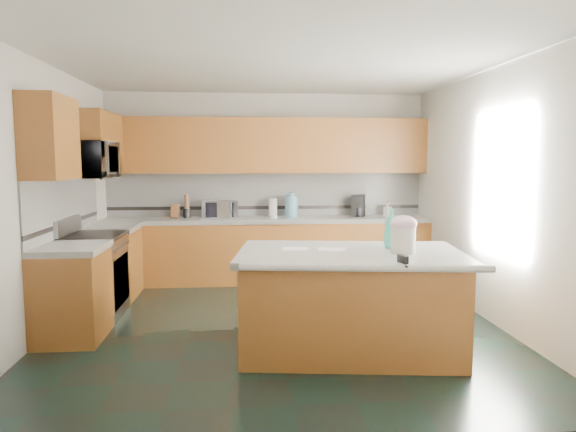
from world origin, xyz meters
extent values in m
plane|color=black|center=(0.00, 0.00, 0.00)|extent=(4.60, 4.60, 0.00)
plane|color=white|center=(0.00, 0.00, 2.70)|extent=(4.60, 4.60, 0.00)
cube|color=silver|center=(0.00, 2.32, 1.35)|extent=(4.60, 0.04, 2.70)
cube|color=silver|center=(0.00, -2.32, 1.35)|extent=(4.60, 0.04, 2.70)
cube|color=silver|center=(-2.32, 0.00, 1.35)|extent=(0.04, 4.60, 2.70)
cube|color=silver|center=(2.32, 0.00, 1.35)|extent=(0.04, 4.60, 2.70)
cube|color=brown|center=(0.00, 2.00, 0.43)|extent=(4.60, 0.60, 0.86)
cube|color=white|center=(0.00, 2.00, 0.89)|extent=(4.60, 0.64, 0.06)
cube|color=brown|center=(0.00, 2.13, 1.94)|extent=(4.60, 0.33, 0.78)
cube|color=silver|center=(0.00, 2.29, 1.24)|extent=(4.60, 0.02, 0.63)
cube|color=black|center=(0.00, 2.28, 1.04)|extent=(4.60, 0.01, 0.05)
cube|color=brown|center=(-2.00, 1.29, 0.43)|extent=(0.60, 0.82, 0.86)
cube|color=white|center=(-2.00, 1.29, 0.89)|extent=(0.64, 0.82, 0.06)
cube|color=brown|center=(-2.00, -0.24, 0.43)|extent=(0.60, 0.72, 0.86)
cube|color=white|center=(-2.00, -0.24, 0.89)|extent=(0.64, 0.72, 0.06)
cube|color=silver|center=(-2.29, 0.55, 1.24)|extent=(0.02, 2.30, 0.63)
cube|color=black|center=(-2.28, 0.55, 1.04)|extent=(0.01, 2.30, 0.05)
cube|color=brown|center=(-2.13, 1.42, 1.94)|extent=(0.33, 1.09, 0.78)
cube|color=brown|center=(-2.13, -0.24, 1.94)|extent=(0.33, 0.72, 0.78)
cube|color=#B7B7BC|center=(-2.00, 0.50, 0.44)|extent=(0.60, 0.76, 0.88)
cube|color=black|center=(-1.71, 0.50, 0.40)|extent=(0.02, 0.68, 0.55)
cube|color=black|center=(-2.00, 0.50, 0.90)|extent=(0.62, 0.78, 0.04)
cylinder|color=#B7B7BC|center=(-1.68, 0.50, 0.78)|extent=(0.02, 0.66, 0.02)
cube|color=#B7B7BC|center=(-2.26, 0.50, 1.02)|extent=(0.06, 0.76, 0.18)
imported|color=#B7B7BC|center=(-2.00, 0.50, 1.73)|extent=(0.50, 0.73, 0.41)
cube|color=brown|center=(0.61, -0.77, 0.43)|extent=(2.01, 1.31, 0.86)
cube|color=white|center=(0.61, -0.77, 0.89)|extent=(2.13, 1.42, 0.06)
cylinder|color=white|center=(0.61, -1.37, 0.89)|extent=(1.99, 0.31, 0.06)
cylinder|color=beige|center=(1.05, -0.91, 1.03)|extent=(0.22, 0.22, 0.23)
ellipsoid|color=#EBBBCB|center=(1.05, -0.91, 1.18)|extent=(0.23, 0.23, 0.15)
cylinder|color=tan|center=(1.05, -0.91, 1.23)|extent=(0.08, 0.03, 0.03)
sphere|color=tan|center=(1.02, -0.91, 1.23)|extent=(0.04, 0.04, 0.04)
sphere|color=tan|center=(1.09, -0.91, 1.23)|extent=(0.04, 0.04, 0.04)
imported|color=#3CB194|center=(1.03, -0.64, 1.10)|extent=(0.15, 0.15, 0.37)
cube|color=white|center=(0.46, -0.68, 0.92)|extent=(0.28, 0.22, 0.00)
cube|color=white|center=(0.13, -0.62, 0.92)|extent=(0.26, 0.20, 0.00)
cube|color=black|center=(0.92, -1.35, 0.93)|extent=(0.06, 0.12, 0.10)
cylinder|color=black|center=(0.92, -1.41, 0.91)|extent=(0.02, 0.08, 0.02)
cube|color=#472814|center=(-1.30, 2.05, 1.02)|extent=(0.13, 0.16, 0.21)
cylinder|color=black|center=(-1.14, 2.08, 0.99)|extent=(0.11, 0.11, 0.13)
cylinder|color=#472814|center=(-1.14, 2.08, 1.15)|extent=(0.06, 0.06, 0.20)
cube|color=#B7B7BC|center=(-0.67, 2.05, 1.04)|extent=(0.51, 0.45, 0.25)
cube|color=black|center=(-0.67, 1.91, 1.04)|extent=(0.39, 0.01, 0.21)
cylinder|color=white|center=(0.09, 2.10, 1.05)|extent=(0.12, 0.12, 0.26)
cylinder|color=#B7B7BC|center=(0.09, 2.10, 0.93)|extent=(0.18, 0.18, 0.01)
cylinder|color=#5E98B4|center=(0.35, 2.06, 1.07)|extent=(0.19, 0.19, 0.31)
cylinder|color=#5E98B4|center=(0.35, 2.06, 1.25)|extent=(0.09, 0.09, 0.04)
cube|color=black|center=(1.33, 2.08, 1.08)|extent=(0.24, 0.25, 0.31)
cylinder|color=black|center=(1.33, 2.03, 0.98)|extent=(0.13, 0.13, 0.13)
imported|color=white|center=(1.76, 2.05, 1.02)|extent=(0.13, 0.13, 0.20)
cylinder|color=red|center=(1.76, 2.05, 1.13)|extent=(0.02, 0.02, 0.03)
cube|color=white|center=(2.29, -0.20, 1.50)|extent=(0.02, 1.40, 1.10)
camera|label=1|loc=(-0.34, -5.25, 1.73)|focal=32.00mm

